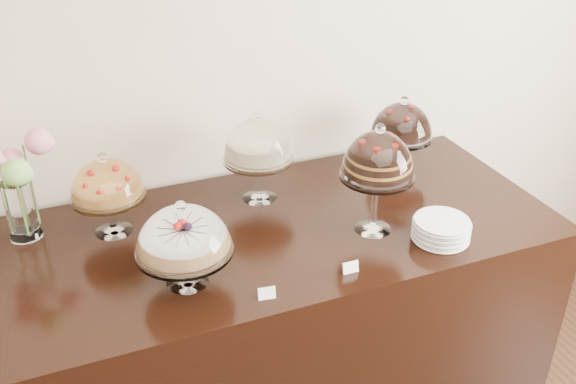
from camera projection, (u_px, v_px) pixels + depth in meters
name	position (u px, v px, depth m)	size (l,w,h in m)	color
wall_back	(245.00, 41.00, 2.75)	(5.00, 0.04, 3.00)	beige
display_counter	(284.00, 312.00, 2.81)	(2.20, 1.00, 0.90)	black
cake_stand_sugar_sponge	(183.00, 235.00, 2.17)	(0.34, 0.34, 0.33)	white
cake_stand_choco_layer	(378.00, 159.00, 2.41)	(0.29, 0.29, 0.46)	white
cake_stand_cheesecake	(258.00, 144.00, 2.66)	(0.30, 0.30, 0.40)	white
cake_stand_dark_choco	(402.00, 124.00, 2.92)	(0.29, 0.29, 0.36)	white
cake_stand_fruit_tart	(107.00, 183.00, 2.45)	(0.29, 0.29, 0.35)	white
flower_vase	(14.00, 179.00, 2.39)	(0.28, 0.29, 0.43)	white
plate_stack	(441.00, 230.00, 2.48)	(0.22, 0.22, 0.08)	silver
price_card_left	(267.00, 293.00, 2.17)	(0.06, 0.01, 0.04)	white
price_card_right	(451.00, 246.00, 2.42)	(0.06, 0.01, 0.04)	white
price_card_extra	(351.00, 267.00, 2.30)	(0.06, 0.01, 0.04)	white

